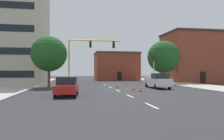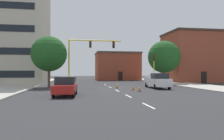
{
  "view_description": "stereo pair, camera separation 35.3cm",
  "coord_description": "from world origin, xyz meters",
  "views": [
    {
      "loc": [
        -4.85,
        -27.13,
        2.22
      ],
      "look_at": [
        0.65,
        4.83,
        2.44
      ],
      "focal_mm": 34.03,
      "sensor_mm": 36.0,
      "label": 1
    },
    {
      "loc": [
        -4.5,
        -27.19,
        2.22
      ],
      "look_at": [
        0.65,
        4.83,
        2.44
      ],
      "focal_mm": 34.03,
      "sensor_mm": 36.0,
      "label": 2
    }
  ],
  "objects": [
    {
      "name": "lane_stripe_seg_1",
      "position": [
        0.0,
        -8.5,
        0.0
      ],
      "size": [
        0.16,
        2.4,
        0.01
      ],
      "primitive_type": "cube",
      "color": "silver",
      "rests_on": "ground_plane"
    },
    {
      "name": "building_brick_center",
      "position": [
        5.85,
        28.47,
        3.62
      ],
      "size": [
        11.37,
        8.96,
        7.22
      ],
      "color": "brown",
      "rests_on": "ground_plane"
    },
    {
      "name": "lane_stripe_seg_2",
      "position": [
        0.0,
        -3.0,
        0.0
      ],
      "size": [
        0.16,
        2.4,
        0.01
      ],
      "primitive_type": "cube",
      "color": "silver",
      "rests_on": "ground_plane"
    },
    {
      "name": "building_tall_left",
      "position": [
        -16.27,
        13.31,
        10.97
      ],
      "size": [
        12.52,
        11.1,
        21.91
      ],
      "color": "beige",
      "rests_on": "ground_plane"
    },
    {
      "name": "tree_left_near",
      "position": [
        -8.52,
        3.66,
        4.69
      ],
      "size": [
        4.98,
        4.98,
        7.19
      ],
      "color": "brown",
      "rests_on": "ground_plane"
    },
    {
      "name": "ground_plane",
      "position": [
        0.0,
        0.0,
        0.0
      ],
      "size": [
        160.0,
        160.0,
        0.0
      ],
      "primitive_type": "plane",
      "color": "#2D2D30"
    },
    {
      "name": "tree_right_mid",
      "position": [
        10.82,
        8.96,
        4.85
      ],
      "size": [
        5.79,
        5.79,
        7.75
      ],
      "color": "brown",
      "rests_on": "ground_plane"
    },
    {
      "name": "lane_stripe_seg_4",
      "position": [
        0.0,
        8.0,
        0.0
      ],
      "size": [
        0.16,
        2.4,
        0.01
      ],
      "primitive_type": "cube",
      "color": "silver",
      "rests_on": "ground_plane"
    },
    {
      "name": "traffic_cone_roadside_a",
      "position": [
        0.84,
        1.63,
        0.36
      ],
      "size": [
        0.36,
        0.36,
        0.73
      ],
      "color": "black",
      "rests_on": "ground_plane"
    },
    {
      "name": "sedan_red_near_left",
      "position": [
        -5.61,
        -7.36,
        0.89
      ],
      "size": [
        2.11,
        4.6,
        1.74
      ],
      "color": "#B21E19",
      "rests_on": "ground_plane"
    },
    {
      "name": "lane_stripe_seg_0",
      "position": [
        0.0,
        -14.0,
        0.0
      ],
      "size": [
        0.16,
        2.4,
        0.01
      ],
      "primitive_type": "cube",
      "color": "silver",
      "rests_on": "ground_plane"
    },
    {
      "name": "traffic_signal_gantry",
      "position": [
        -4.71,
        3.81,
        2.21
      ],
      "size": [
        8.55,
        1.2,
        6.83
      ],
      "color": "yellow",
      "rests_on": "ground_plane"
    },
    {
      "name": "sidewalk_right",
      "position": [
        13.19,
        8.0,
        0.07
      ],
      "size": [
        6.0,
        56.0,
        0.14
      ],
      "primitive_type": "cube",
      "color": "#B2ADA3",
      "rests_on": "ground_plane"
    },
    {
      "name": "pickup_truck_white",
      "position": [
        5.88,
        -0.46,
        0.97
      ],
      "size": [
        2.1,
        5.44,
        1.99
      ],
      "color": "white",
      "rests_on": "ground_plane"
    },
    {
      "name": "traffic_cone_roadside_b",
      "position": [
        2.2,
        -4.66,
        0.34
      ],
      "size": [
        0.36,
        0.36,
        0.7
      ],
      "color": "black",
      "rests_on": "ground_plane"
    },
    {
      "name": "building_row_right",
      "position": [
        19.04,
        14.1,
        5.2
      ],
      "size": [
        10.41,
        9.22,
        10.38
      ],
      "color": "brown",
      "rests_on": "ground_plane"
    },
    {
      "name": "sidewalk_left",
      "position": [
        -13.19,
        8.0,
        0.07
      ],
      "size": [
        6.0,
        56.0,
        0.14
      ],
      "primitive_type": "cube",
      "color": "#B2ADA3",
      "rests_on": "ground_plane"
    },
    {
      "name": "traffic_cone_roadside_c",
      "position": [
        2.02,
        -2.58,
        0.3
      ],
      "size": [
        0.36,
        0.36,
        0.61
      ],
      "color": "black",
      "rests_on": "ground_plane"
    },
    {
      "name": "traffic_light_pole_right",
      "position": [
        7.03,
        3.9,
        3.53
      ],
      "size": [
        0.32,
        0.47,
        4.8
      ],
      "color": "yellow",
      "rests_on": "ground_plane"
    },
    {
      "name": "lane_stripe_seg_3",
      "position": [
        0.0,
        2.5,
        0.0
      ],
      "size": [
        0.16,
        2.4,
        0.01
      ],
      "primitive_type": "cube",
      "color": "silver",
      "rests_on": "ground_plane"
    }
  ]
}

